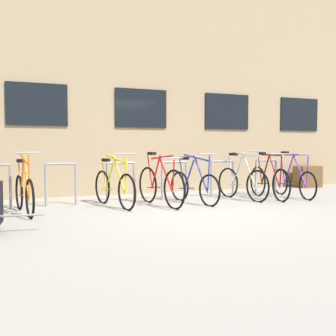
# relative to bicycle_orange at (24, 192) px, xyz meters

# --- Properties ---
(ground_plane) EXTENTS (42.00, 42.00, 0.00)m
(ground_plane) POSITION_rel_bicycle_orange_xyz_m (2.77, -1.23, -0.37)
(ground_plane) COLOR #9E998E
(storefront_building) EXTENTS (28.00, 6.56, 6.06)m
(storefront_building) POSITION_rel_bicycle_orange_xyz_m (2.77, 5.23, 2.66)
(storefront_building) COLOR tan
(storefront_building) RESTS_ON ground
(bike_rack) EXTENTS (6.62, 0.05, 0.84)m
(bike_rack) POSITION_rel_bicycle_orange_xyz_m (2.50, 0.67, 0.14)
(bike_rack) COLOR gray
(bike_rack) RESTS_ON ground
(bicycle_orange) EXTENTS (0.44, 1.68, 1.08)m
(bicycle_orange) POSITION_rel_bicycle_orange_xyz_m (0.00, 0.00, 0.00)
(bicycle_orange) COLOR black
(bicycle_orange) RESTS_ON ground
(bicycle_maroon) EXTENTS (0.44, 1.71, 1.04)m
(bicycle_maroon) POSITION_rel_bicycle_orange_xyz_m (5.11, 0.03, 0.02)
(bicycle_maroon) COLOR black
(bicycle_maroon) RESTS_ON ground
(bicycle_blue) EXTENTS (0.48, 1.62, 1.04)m
(bicycle_blue) POSITION_rel_bicycle_orange_xyz_m (3.25, 0.00, -0.01)
(bicycle_blue) COLOR black
(bicycle_blue) RESTS_ON ground
(bicycle_yellow) EXTENTS (0.50, 1.74, 1.05)m
(bicycle_yellow) POSITION_rel_bicycle_orange_xyz_m (1.63, 0.19, 0.01)
(bicycle_yellow) COLOR black
(bicycle_yellow) RESTS_ON ground
(bicycle_red) EXTENTS (0.44, 1.79, 1.06)m
(bicycle_red) POSITION_rel_bicycle_orange_xyz_m (2.50, -0.02, 0.03)
(bicycle_red) COLOR black
(bicycle_red) RESTS_ON ground
(bicycle_silver) EXTENTS (0.44, 1.65, 1.09)m
(bicycle_silver) POSITION_rel_bicycle_orange_xyz_m (4.48, 0.13, 0.01)
(bicycle_silver) COLOR black
(bicycle_silver) RESTS_ON ground
(bicycle_purple) EXTENTS (0.44, 1.73, 1.06)m
(bicycle_purple) POSITION_rel_bicycle_orange_xyz_m (5.80, 0.04, 0.00)
(bicycle_purple) COLOR black
(bicycle_purple) RESTS_ON ground
(planter_box) EXTENTS (0.70, 0.44, 0.60)m
(planter_box) POSITION_rel_bicycle_orange_xyz_m (7.62, 1.62, -0.07)
(planter_box) COLOR brown
(planter_box) RESTS_ON ground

